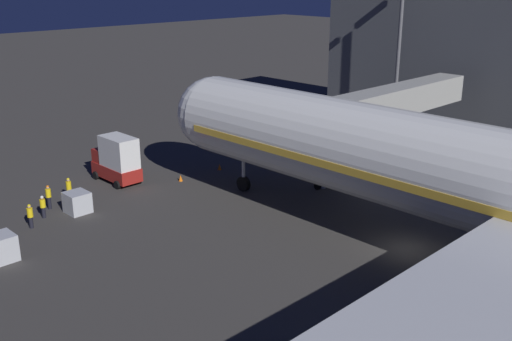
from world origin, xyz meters
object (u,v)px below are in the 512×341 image
(apron_floodlight_mast, at_px, (399,43))
(ground_crew_by_belt_loader, at_px, (49,196))
(ground_crew_near_nose_gear, at_px, (30,215))
(ground_crew_by_tug, at_px, (69,188))
(jet_bridge, at_px, (377,106))
(ops_van, at_px, (117,159))
(baggage_container_mid_row, at_px, (77,202))
(traffic_cone_nose_port, at_px, (219,167))
(baggage_container_near_belt, at_px, (0,248))
(ground_crew_walking_aft, at_px, (43,206))
(traffic_cone_nose_starboard, at_px, (181,178))

(apron_floodlight_mast, distance_m, ground_crew_by_belt_loader, 39.86)
(ground_crew_near_nose_gear, xyz_separation_m, ground_crew_by_tug, (-4.57, -3.14, 0.02))
(jet_bridge, bearing_deg, ops_van, -35.68)
(baggage_container_mid_row, height_order, traffic_cone_nose_port, baggage_container_mid_row)
(baggage_container_near_belt, bearing_deg, baggage_container_mid_row, -152.29)
(ground_crew_walking_aft, bearing_deg, baggage_container_mid_row, 161.24)
(jet_bridge, bearing_deg, apron_floodlight_mast, -153.63)
(jet_bridge, bearing_deg, ground_crew_by_tug, -27.42)
(ground_crew_near_nose_gear, distance_m, ground_crew_by_tug, 5.54)
(traffic_cone_nose_starboard, bearing_deg, ops_van, -42.87)
(ground_crew_by_belt_loader, relative_size, ground_crew_by_tug, 1.04)
(traffic_cone_nose_port, bearing_deg, ground_crew_near_nose_gear, 1.89)
(baggage_container_mid_row, xyz_separation_m, traffic_cone_nose_port, (-14.12, -0.24, -0.50))
(ground_crew_by_belt_loader, bearing_deg, baggage_container_mid_row, 119.46)
(ground_crew_walking_aft, relative_size, traffic_cone_nose_port, 3.10)
(traffic_cone_nose_port, distance_m, traffic_cone_nose_starboard, 4.40)
(ops_van, relative_size, baggage_container_near_belt, 2.86)
(ground_crew_near_nose_gear, height_order, traffic_cone_nose_starboard, ground_crew_near_nose_gear)
(ground_crew_by_belt_loader, bearing_deg, apron_floodlight_mast, 172.85)
(apron_floodlight_mast, bearing_deg, traffic_cone_nose_starboard, -6.15)
(ground_crew_by_tug, xyz_separation_m, ground_crew_walking_aft, (3.11, 2.02, -0.05))
(traffic_cone_nose_port, height_order, traffic_cone_nose_starboard, same)
(apron_floodlight_mast, xyz_separation_m, traffic_cone_nose_starboard, (27.70, -2.99, -9.42))
(apron_floodlight_mast, xyz_separation_m, baggage_container_near_belt, (44.65, 1.06, -8.85))
(ground_crew_walking_aft, bearing_deg, ground_crew_by_belt_loader, -129.66)
(ground_crew_by_belt_loader, distance_m, ground_crew_walking_aft, 1.72)
(apron_floodlight_mast, xyz_separation_m, ground_crew_near_nose_gear, (41.16, -2.40, -8.72))
(ground_crew_near_nose_gear, distance_m, traffic_cone_nose_starboard, 13.49)
(ground_crew_near_nose_gear, bearing_deg, baggage_container_near_belt, 44.68)
(baggage_container_mid_row, height_order, ground_crew_walking_aft, ground_crew_walking_aft)
(jet_bridge, relative_size, baggage_container_near_belt, 13.50)
(ops_van, distance_m, traffic_cone_nose_starboard, 5.56)
(baggage_container_near_belt, relative_size, ground_crew_near_nose_gear, 0.96)
(ops_van, relative_size, baggage_container_mid_row, 2.88)
(ground_crew_by_tug, bearing_deg, baggage_container_mid_row, 73.61)
(jet_bridge, bearing_deg, ground_crew_near_nose_gear, -17.82)
(traffic_cone_nose_starboard, bearing_deg, ground_crew_by_tug, -16.01)
(ops_van, distance_m, ground_crew_near_nose_gear, 10.51)
(ops_van, xyz_separation_m, ground_crew_by_belt_loader, (7.03, 1.74, -0.95))
(baggage_container_mid_row, bearing_deg, traffic_cone_nose_starboard, -178.57)
(ops_van, height_order, traffic_cone_nose_port, ops_van)
(ground_crew_by_tug, relative_size, traffic_cone_nose_starboard, 3.27)
(ground_crew_by_tug, bearing_deg, ops_van, -168.27)
(ground_crew_walking_aft, bearing_deg, ops_van, -159.36)
(ground_crew_near_nose_gear, height_order, ground_crew_by_belt_loader, ground_crew_by_belt_loader)
(ground_crew_by_tug, bearing_deg, ground_crew_near_nose_gear, 34.54)
(ops_van, height_order, ground_crew_walking_aft, ops_van)
(jet_bridge, relative_size, ground_crew_walking_aft, 13.45)
(apron_floodlight_mast, distance_m, traffic_cone_nose_port, 25.31)
(apron_floodlight_mast, relative_size, ground_crew_near_nose_gear, 9.38)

